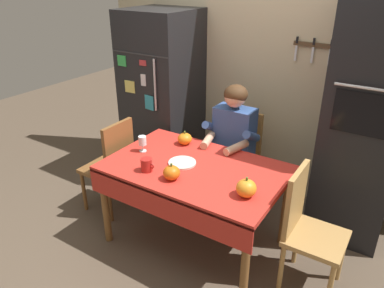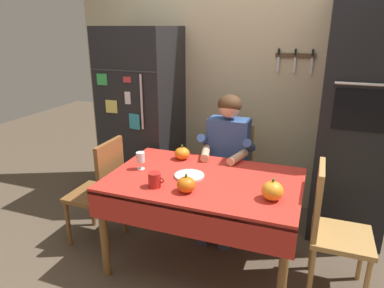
% 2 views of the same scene
% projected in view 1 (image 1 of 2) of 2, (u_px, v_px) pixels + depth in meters
% --- Properties ---
extents(ground_plane, '(10.00, 10.00, 0.00)m').
position_uv_depth(ground_plane, '(189.00, 247.00, 3.14)').
color(ground_plane, brown).
rests_on(ground_plane, ground).
extents(back_wall_assembly, '(3.70, 0.13, 2.60)m').
position_uv_depth(back_wall_assembly, '(268.00, 65.00, 3.58)').
color(back_wall_assembly, '#BCAD89').
rests_on(back_wall_assembly, ground).
extents(refrigerator, '(0.68, 0.71, 1.80)m').
position_uv_depth(refrigerator, '(163.00, 97.00, 3.94)').
color(refrigerator, black).
rests_on(refrigerator, ground).
extents(wall_oven, '(0.60, 0.64, 2.10)m').
position_uv_depth(wall_oven, '(366.00, 120.00, 2.94)').
color(wall_oven, black).
rests_on(wall_oven, ground).
extents(dining_table, '(1.40, 0.90, 0.74)m').
position_uv_depth(dining_table, '(193.00, 177.00, 2.91)').
color(dining_table, brown).
rests_on(dining_table, ground).
extents(chair_behind_person, '(0.40, 0.40, 0.93)m').
position_uv_depth(chair_behind_person, '(238.00, 155.00, 3.57)').
color(chair_behind_person, '#9E6B33').
rests_on(chair_behind_person, ground).
extents(seated_person, '(0.47, 0.55, 1.25)m').
position_uv_depth(seated_person, '(231.00, 141.00, 3.33)').
color(seated_person, '#38384C').
rests_on(seated_person, ground).
extents(chair_left_side, '(0.40, 0.40, 0.93)m').
position_uv_depth(chair_left_side, '(112.00, 163.00, 3.42)').
color(chair_left_side, brown).
rests_on(chair_left_side, ground).
extents(chair_right_side, '(0.40, 0.40, 0.93)m').
position_uv_depth(chair_right_side, '(307.00, 225.00, 2.59)').
color(chair_right_side, tan).
rests_on(chair_right_side, ground).
extents(coffee_mug, '(0.12, 0.09, 0.10)m').
position_uv_depth(coffee_mug, '(147.00, 165.00, 2.81)').
color(coffee_mug, '#B2231E').
rests_on(coffee_mug, dining_table).
extents(wine_glass, '(0.07, 0.07, 0.14)m').
position_uv_depth(wine_glass, '(142.00, 141.00, 3.09)').
color(wine_glass, white).
rests_on(wine_glass, dining_table).
extents(pumpkin_large, '(0.14, 0.14, 0.15)m').
position_uv_depth(pumpkin_large, '(246.00, 188.00, 2.49)').
color(pumpkin_large, orange).
rests_on(pumpkin_large, dining_table).
extents(pumpkin_medium, '(0.13, 0.13, 0.13)m').
position_uv_depth(pumpkin_medium, '(172.00, 173.00, 2.69)').
color(pumpkin_medium, orange).
rests_on(pumpkin_medium, dining_table).
extents(pumpkin_small, '(0.13, 0.13, 0.12)m').
position_uv_depth(pumpkin_small, '(185.00, 139.00, 3.24)').
color(pumpkin_small, orange).
rests_on(pumpkin_small, dining_table).
extents(serving_tray, '(0.22, 0.22, 0.02)m').
position_uv_depth(serving_tray, '(182.00, 163.00, 2.93)').
color(serving_tray, silver).
rests_on(serving_tray, dining_table).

